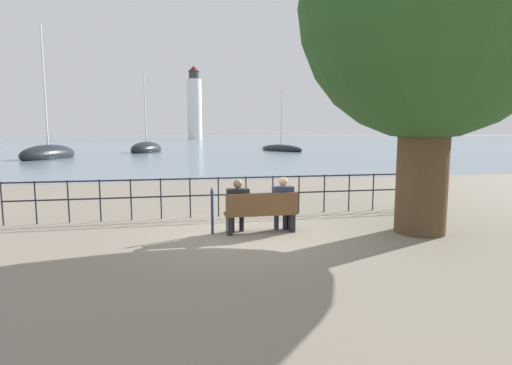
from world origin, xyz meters
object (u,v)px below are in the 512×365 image
object	(u,v)px
seated_person_left	(238,203)
sailboat_2	(49,154)
park_bench	(261,214)
sailboat_0	(281,149)
shade_tree	(430,10)
sailboat_1	(146,149)
harbor_lighthouse	(194,105)
seated_person_right	(283,201)
closed_umbrella	(212,208)

from	to	relation	value
seated_person_left	sailboat_2	bearing A→B (deg)	112.68
park_bench	sailboat_0	world-z (taller)	sailboat_0
sailboat_0	shade_tree	bearing A→B (deg)	-122.16
sailboat_2	sailboat_1	bearing A→B (deg)	75.92
sailboat_2	shade_tree	bearing A→B (deg)	-39.41
harbor_lighthouse	seated_person_right	bearing A→B (deg)	-92.06
shade_tree	seated_person_left	xyz separation A→B (m)	(-3.95, 0.76, -4.06)
park_bench	closed_umbrella	distance (m)	1.08
park_bench	sailboat_1	xyz separation A→B (m)	(-5.00, 38.83, -0.05)
sailboat_1	harbor_lighthouse	bearing A→B (deg)	106.73
shade_tree	sailboat_2	distance (m)	33.65
seated_person_left	harbor_lighthouse	world-z (taller)	harbor_lighthouse
seated_person_left	closed_umbrella	xyz separation A→B (m)	(-0.56, 0.02, -0.08)
sailboat_0	seated_person_left	bearing A→B (deg)	-127.84
park_bench	seated_person_right	bearing A→B (deg)	8.26
sailboat_0	seated_person_right	bearing A→B (deg)	-126.46
closed_umbrella	sailboat_1	distance (m)	38.93
sailboat_2	harbor_lighthouse	distance (m)	110.54
shade_tree	closed_umbrella	bearing A→B (deg)	170.16
park_bench	seated_person_right	size ratio (longest dim) A/B	1.31
harbor_lighthouse	seated_person_left	bearing A→B (deg)	-92.48
park_bench	shade_tree	bearing A→B (deg)	-11.26
closed_umbrella	sailboat_0	distance (m)	40.80
sailboat_0	sailboat_2	xyz separation A→B (m)	(-23.44, -10.42, 0.13)
shade_tree	sailboat_0	xyz separation A→B (m)	(7.55, 39.76, -4.46)
seated_person_right	harbor_lighthouse	distance (m)	137.60
seated_person_left	harbor_lighthouse	distance (m)	137.64
seated_person_right	sailboat_1	xyz separation A→B (m)	(-5.51, 38.75, -0.30)
seated_person_left	seated_person_right	world-z (taller)	seated_person_right
seated_person_right	sailboat_1	world-z (taller)	sailboat_1
shade_tree	harbor_lighthouse	xyz separation A→B (m)	(1.99, 137.81, 7.23)
shade_tree	park_bench	size ratio (longest dim) A/B	4.71
seated_person_right	sailboat_0	distance (m)	40.38
shade_tree	sailboat_1	xyz separation A→B (m)	(-8.44, 39.51, -4.35)
seated_person_right	sailboat_2	xyz separation A→B (m)	(-12.96, 28.58, -0.28)
park_bench	harbor_lighthouse	distance (m)	137.71
shade_tree	sailboat_2	world-z (taller)	sailboat_2
sailboat_2	harbor_lighthouse	xyz separation A→B (m)	(17.88, 108.47, 11.57)
seated_person_left	seated_person_right	distance (m)	1.02
shade_tree	seated_person_left	size ratio (longest dim) A/B	6.29
park_bench	seated_person_left	bearing A→B (deg)	171.72
park_bench	sailboat_0	bearing A→B (deg)	74.29
shade_tree	seated_person_left	bearing A→B (deg)	169.12
seated_person_left	closed_umbrella	distance (m)	0.56
sailboat_2	closed_umbrella	bearing A→B (deg)	-46.12
closed_umbrella	sailboat_2	size ratio (longest dim) A/B	0.09
seated_person_left	closed_umbrella	world-z (taller)	seated_person_left
sailboat_2	harbor_lighthouse	bearing A→B (deg)	102.78
sailboat_0	harbor_lighthouse	world-z (taller)	harbor_lighthouse
closed_umbrella	harbor_lighthouse	size ratio (longest dim) A/B	0.04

